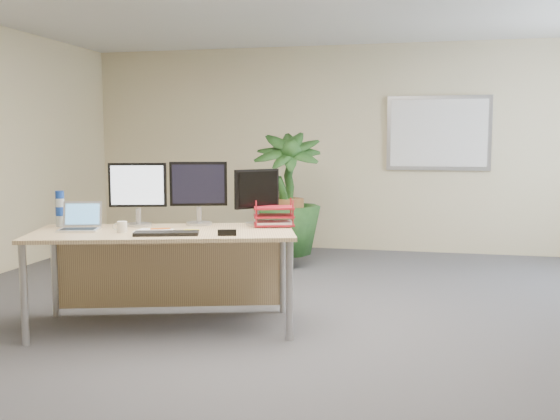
% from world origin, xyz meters
% --- Properties ---
extents(floor, '(8.00, 8.00, 0.00)m').
position_xyz_m(floor, '(0.00, 0.00, 0.00)').
color(floor, '#424247').
rests_on(floor, ground).
extents(back_wall, '(7.00, 0.04, 2.70)m').
position_xyz_m(back_wall, '(0.00, 4.00, 1.35)').
color(back_wall, beige).
rests_on(back_wall, floor).
extents(whiteboard, '(1.30, 0.04, 0.95)m').
position_xyz_m(whiteboard, '(1.20, 3.97, 1.55)').
color(whiteboard, '#A9A9AE').
rests_on(whiteboard, back_wall).
extents(desk, '(2.15, 1.37, 0.77)m').
position_xyz_m(desk, '(-0.97, 0.25, 0.60)').
color(desk, tan).
rests_on(desk, floor).
extents(floor_plant, '(0.96, 0.96, 1.50)m').
position_xyz_m(floor_plant, '(-0.51, 2.67, 0.75)').
color(floor_plant, '#153513').
rests_on(floor_plant, floor).
extents(monitor_left, '(0.45, 0.21, 0.51)m').
position_xyz_m(monitor_left, '(-1.24, 0.36, 1.06)').
color(monitor_left, '#AFAFB4').
rests_on(monitor_left, desk).
extents(monitor_right, '(0.46, 0.21, 0.52)m').
position_xyz_m(monitor_right, '(-0.79, 0.53, 1.06)').
color(monitor_right, '#AFAFB4').
rests_on(monitor_right, desk).
extents(monitor_dark, '(0.30, 0.33, 0.46)m').
position_xyz_m(monitor_dark, '(-0.32, 0.62, 1.03)').
color(monitor_dark, '#AFAFB4').
rests_on(monitor_dark, desk).
extents(laptop, '(0.36, 0.34, 0.21)m').
position_xyz_m(laptop, '(-1.59, 0.05, 0.82)').
color(laptop, silver).
rests_on(laptop, desk).
extents(keyboard, '(0.50, 0.28, 0.03)m').
position_xyz_m(keyboard, '(-0.83, -0.05, 0.78)').
color(keyboard, black).
rests_on(keyboard, desk).
extents(coffee_mug, '(0.11, 0.08, 0.08)m').
position_xyz_m(coffee_mug, '(-1.21, -0.00, 0.81)').
color(coffee_mug, white).
rests_on(coffee_mug, desk).
extents(spiral_notebook, '(0.27, 0.21, 0.01)m').
position_xyz_m(spiral_notebook, '(-1.00, 0.09, 0.77)').
color(spiral_notebook, white).
rests_on(spiral_notebook, desk).
extents(orange_pen, '(0.14, 0.07, 0.01)m').
position_xyz_m(orange_pen, '(-0.96, 0.13, 0.78)').
color(orange_pen, orange).
rests_on(orange_pen, spiral_notebook).
extents(yellow_highlighter, '(0.12, 0.03, 0.02)m').
position_xyz_m(yellow_highlighter, '(-0.71, 0.17, 0.77)').
color(yellow_highlighter, '#FFF61A').
rests_on(yellow_highlighter, desk).
extents(water_bottle, '(0.07, 0.07, 0.29)m').
position_xyz_m(water_bottle, '(-1.85, 0.19, 0.90)').
color(water_bottle, silver).
rests_on(water_bottle, desk).
extents(letter_tray, '(0.38, 0.33, 0.15)m').
position_xyz_m(letter_tray, '(-0.17, 0.59, 0.84)').
color(letter_tray, maroon).
rests_on(letter_tray, desk).
extents(stapler, '(0.14, 0.07, 0.05)m').
position_xyz_m(stapler, '(-0.38, 0.01, 0.79)').
color(stapler, black).
rests_on(stapler, desk).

